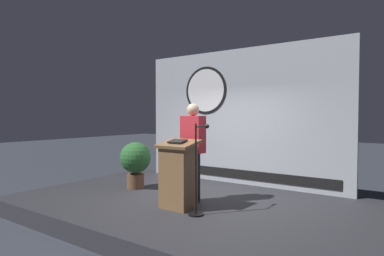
# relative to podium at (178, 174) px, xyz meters

# --- Properties ---
(ground_plane) EXTENTS (40.00, 40.00, 0.00)m
(ground_plane) POSITION_rel_podium_xyz_m (-0.09, 0.52, -0.86)
(ground_plane) COLOR #383D47
(stage_platform) EXTENTS (6.40, 4.00, 0.30)m
(stage_platform) POSITION_rel_podium_xyz_m (-0.09, 0.52, -0.71)
(stage_platform) COLOR #333338
(stage_platform) RESTS_ON ground
(banner_display) EXTENTS (4.86, 0.12, 3.03)m
(banner_display) POSITION_rel_podium_xyz_m (-0.11, 2.37, 0.95)
(banner_display) COLOR #B2B7C1
(banner_display) RESTS_ON stage_platform
(podium) EXTENTS (0.64, 0.50, 1.14)m
(podium) POSITION_rel_podium_xyz_m (0.00, 0.00, 0.00)
(podium) COLOR olive
(podium) RESTS_ON stage_platform
(speaker_person) EXTENTS (0.40, 0.26, 1.75)m
(speaker_person) POSITION_rel_podium_xyz_m (-0.03, 0.48, 0.34)
(speaker_person) COLOR black
(speaker_person) RESTS_ON stage_platform
(microphone_stand) EXTENTS (0.24, 0.48, 1.41)m
(microphone_stand) POSITION_rel_podium_xyz_m (0.45, -0.11, -0.07)
(microphone_stand) COLOR black
(microphone_stand) RESTS_ON stage_platform
(potted_plant) EXTENTS (0.65, 0.65, 0.98)m
(potted_plant) POSITION_rel_podium_xyz_m (-1.64, 0.66, 0.03)
(potted_plant) COLOR brown
(potted_plant) RESTS_ON stage_platform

